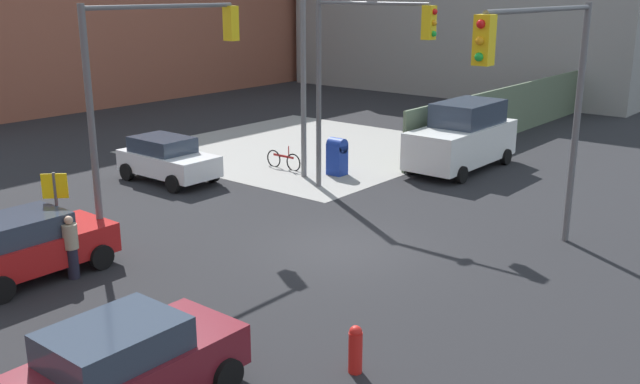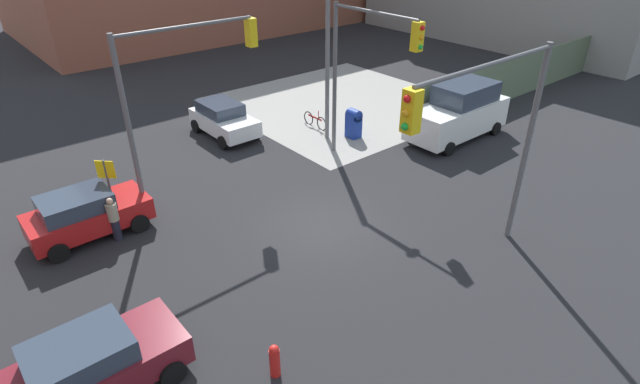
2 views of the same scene
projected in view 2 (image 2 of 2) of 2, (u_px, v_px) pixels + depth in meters
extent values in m
plane|color=black|center=(322.00, 226.00, 17.56)|extent=(120.00, 120.00, 0.00)
cube|color=gray|center=(341.00, 103.00, 28.57)|extent=(12.00, 12.00, 0.01)
cube|color=#56664C|center=(517.00, 78.00, 28.84)|extent=(18.98, 0.12, 2.40)
cylinder|color=#59595B|center=(130.00, 134.00, 16.44)|extent=(0.18, 0.18, 6.50)
cylinder|color=#59595B|center=(186.00, 26.00, 16.26)|extent=(4.94, 0.12, 0.12)
cube|color=yellow|center=(251.00, 32.00, 17.90)|extent=(0.32, 0.36, 1.00)
sphere|color=red|center=(255.00, 23.00, 17.84)|extent=(0.18, 0.18, 0.18)
sphere|color=orange|center=(255.00, 32.00, 18.00)|extent=(0.18, 0.18, 0.18)
sphere|color=green|center=(256.00, 41.00, 18.16)|extent=(0.18, 0.18, 0.18)
cylinder|color=#59595B|center=(526.00, 149.00, 15.46)|extent=(0.18, 0.18, 6.50)
cylinder|color=#59595B|center=(490.00, 64.00, 12.31)|extent=(5.72, 0.12, 0.12)
cube|color=yellow|center=(412.00, 111.00, 10.98)|extent=(0.32, 0.36, 1.00)
sphere|color=red|center=(407.00, 99.00, 10.72)|extent=(0.18, 0.18, 0.18)
sphere|color=orange|center=(406.00, 113.00, 10.88)|extent=(0.18, 0.18, 0.18)
sphere|color=green|center=(405.00, 127.00, 11.04)|extent=(0.18, 0.18, 0.18)
cylinder|color=#59595B|center=(335.00, 81.00, 21.45)|extent=(0.18, 0.18, 6.50)
cylinder|color=#59595B|center=(374.00, 12.00, 18.47)|extent=(0.12, 4.29, 0.12)
cube|color=yellow|center=(417.00, 37.00, 17.31)|extent=(0.36, 0.32, 1.00)
sphere|color=red|center=(422.00, 28.00, 17.03)|extent=(0.18, 0.18, 0.18)
sphere|color=orange|center=(421.00, 38.00, 17.19)|extent=(0.18, 0.18, 0.18)
sphere|color=green|center=(420.00, 47.00, 17.35)|extent=(0.18, 0.18, 0.18)
cylinder|color=slate|center=(327.00, 55.00, 22.34)|extent=(0.20, 0.20, 8.00)
cylinder|color=#4C4C4C|center=(111.00, 191.00, 17.27)|extent=(0.08, 0.08, 2.40)
cube|color=yellow|center=(105.00, 170.00, 16.85)|extent=(0.48, 0.48, 0.64)
cube|color=navy|center=(353.00, 126.00, 24.06)|extent=(0.56, 0.64, 1.15)
cylinder|color=navy|center=(354.00, 115.00, 23.77)|extent=(0.56, 0.64, 0.56)
cylinder|color=red|center=(275.00, 363.00, 11.78)|extent=(0.26, 0.26, 0.80)
sphere|color=red|center=(274.00, 350.00, 11.57)|extent=(0.24, 0.24, 0.24)
cube|color=#B21919|center=(89.00, 216.00, 16.80)|extent=(3.87, 1.80, 0.75)
cube|color=#2D3847|center=(75.00, 203.00, 16.31)|extent=(2.17, 1.58, 0.55)
cylinder|color=black|center=(120.00, 203.00, 18.32)|extent=(0.64, 0.22, 0.64)
cylinder|color=black|center=(140.00, 223.00, 17.12)|extent=(0.64, 0.22, 0.64)
cylinder|color=black|center=(43.00, 228.00, 16.85)|extent=(0.64, 0.22, 0.64)
cylinder|color=black|center=(59.00, 253.00, 15.66)|extent=(0.64, 0.22, 0.64)
cube|color=maroon|center=(99.00, 367.00, 11.30)|extent=(3.82, 1.80, 0.75)
cube|color=#2D3847|center=(78.00, 353.00, 10.81)|extent=(2.14, 1.58, 0.55)
cylinder|color=black|center=(141.00, 330.00, 12.81)|extent=(0.64, 0.22, 0.64)
cylinder|color=black|center=(172.00, 373.00, 11.61)|extent=(0.64, 0.22, 0.64)
cylinder|color=black|center=(31.00, 383.00, 11.36)|extent=(0.64, 0.22, 0.64)
cube|color=white|center=(225.00, 122.00, 24.19)|extent=(1.80, 3.88, 0.75)
cube|color=#2D3847|center=(220.00, 108.00, 24.07)|extent=(1.58, 2.17, 0.55)
cylinder|color=black|center=(256.00, 133.00, 24.00)|extent=(0.22, 0.64, 0.64)
cylinder|color=black|center=(223.00, 143.00, 22.99)|extent=(0.22, 0.64, 0.64)
cylinder|color=black|center=(227.00, 117.00, 25.75)|extent=(0.22, 0.64, 0.64)
cylinder|color=black|center=(196.00, 126.00, 24.75)|extent=(0.22, 0.64, 0.64)
cube|color=white|center=(457.00, 118.00, 23.80)|extent=(5.40, 2.10, 1.40)
cube|color=#2D3847|center=(466.00, 93.00, 23.47)|extent=(3.02, 1.85, 0.90)
cylinder|color=black|center=(449.00, 149.00, 22.42)|extent=(0.64, 0.22, 0.64)
cylinder|color=black|center=(413.00, 134.00, 23.82)|extent=(0.64, 0.22, 0.64)
cylinder|color=black|center=(496.00, 128.00, 24.47)|extent=(0.64, 0.22, 0.64)
cylinder|color=black|center=(460.00, 117.00, 25.86)|extent=(0.64, 0.22, 0.64)
cylinder|color=#9E937A|center=(112.00, 212.00, 16.32)|extent=(0.36, 0.36, 0.61)
sphere|color=tan|center=(109.00, 201.00, 16.12)|extent=(0.21, 0.21, 0.21)
cylinder|color=#1E1E2D|center=(116.00, 230.00, 16.67)|extent=(0.28, 0.28, 0.77)
torus|color=black|center=(309.00, 118.00, 25.66)|extent=(0.05, 0.71, 0.71)
torus|color=black|center=(322.00, 124.00, 24.96)|extent=(0.05, 0.71, 0.71)
cube|color=maroon|center=(315.00, 118.00, 25.22)|extent=(0.04, 1.04, 0.08)
cylinder|color=maroon|center=(318.00, 115.00, 24.92)|extent=(0.04, 0.04, 0.40)
torus|color=black|center=(81.00, 209.00, 17.89)|extent=(0.71, 0.05, 0.71)
torus|color=black|center=(50.00, 219.00, 17.31)|extent=(0.71, 0.05, 0.71)
cube|color=maroon|center=(64.00, 210.00, 17.51)|extent=(1.04, 0.04, 0.08)
cylinder|color=maroon|center=(54.00, 207.00, 17.24)|extent=(0.04, 0.04, 0.40)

